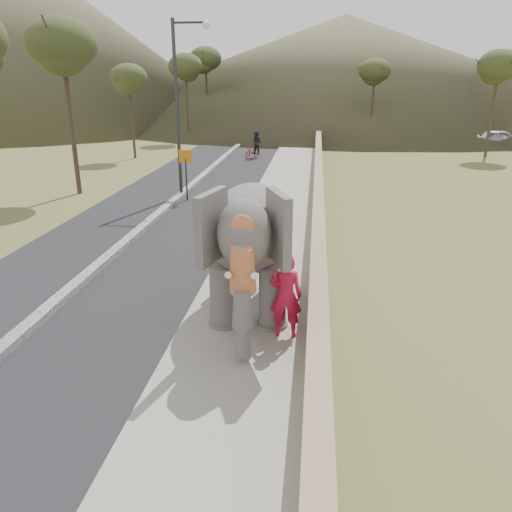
{
  "coord_description": "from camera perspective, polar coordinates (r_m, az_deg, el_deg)",
  "views": [
    {
      "loc": [
        1.47,
        -9.91,
        5.6
      ],
      "look_at": [
        0.2,
        0.78,
        1.7
      ],
      "focal_mm": 35.0,
      "sensor_mm": 36.0,
      "label": 1
    }
  ],
  "objects": [
    {
      "name": "ground",
      "position": [
        11.47,
        -1.47,
        -9.31
      ],
      "size": [
        160.0,
        160.0,
        0.0
      ],
      "primitive_type": "plane",
      "color": "olive",
      "rests_on": "ground"
    },
    {
      "name": "road",
      "position": [
        21.66,
        -10.89,
        4.6
      ],
      "size": [
        7.0,
        120.0,
        0.03
      ],
      "primitive_type": "cube",
      "color": "black",
      "rests_on": "ground"
    },
    {
      "name": "median",
      "position": [
        21.64,
        -10.91,
        4.84
      ],
      "size": [
        0.35,
        120.0,
        0.22
      ],
      "primitive_type": "cube",
      "color": "black",
      "rests_on": "ground"
    },
    {
      "name": "walkway",
      "position": [
        20.71,
        2.45,
        4.41
      ],
      "size": [
        3.0,
        120.0,
        0.15
      ],
      "primitive_type": "cube",
      "color": "#9E9687",
      "rests_on": "ground"
    },
    {
      "name": "parapet",
      "position": [
        20.54,
        7.09,
        5.51
      ],
      "size": [
        0.3,
        120.0,
        1.1
      ],
      "primitive_type": "cube",
      "color": "tan",
      "rests_on": "ground"
    },
    {
      "name": "lamppost",
      "position": [
        24.26,
        -8.37,
        17.98
      ],
      "size": [
        1.76,
        0.36,
        8.0
      ],
      "color": "#2E2D32",
      "rests_on": "ground"
    },
    {
      "name": "signboard",
      "position": [
        23.75,
        -8.02,
        10.12
      ],
      "size": [
        0.6,
        0.08,
        2.4
      ],
      "color": "#2D2D33",
      "rests_on": "ground"
    },
    {
      "name": "distant_car",
      "position": [
        47.03,
        26.21,
        11.96
      ],
      "size": [
        4.37,
        2.09,
        1.44
      ],
      "primitive_type": "imported",
      "rotation": [
        0.0,
        0.0,
        1.48
      ],
      "color": "#B5B4BB",
      "rests_on": "ground"
    },
    {
      "name": "hill_left",
      "position": [
        76.16,
        -26.56,
        22.05
      ],
      "size": [
        60.0,
        60.0,
        22.0
      ],
      "primitive_type": "cone",
      "color": "brown",
      "rests_on": "ground"
    },
    {
      "name": "hill_far",
      "position": [
        80.0,
        9.92,
        20.62
      ],
      "size": [
        80.0,
        80.0,
        14.0
      ],
      "primitive_type": "cone",
      "color": "brown",
      "rests_on": "ground"
    },
    {
      "name": "elephant_and_man",
      "position": [
        11.97,
        -0.56,
        1.2
      ],
      "size": [
        2.56,
        4.61,
        3.24
      ],
      "color": "slate",
      "rests_on": "ground"
    },
    {
      "name": "motorcyclist",
      "position": [
        36.55,
        -0.18,
        12.26
      ],
      "size": [
        1.44,
        1.8,
        1.9
      ],
      "color": "maroon",
      "rests_on": "ground"
    },
    {
      "name": "trees",
      "position": [
        38.36,
        4.51,
        17.33
      ],
      "size": [
        41.84,
        41.15,
        8.76
      ],
      "color": "#473828",
      "rests_on": "ground"
    }
  ]
}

